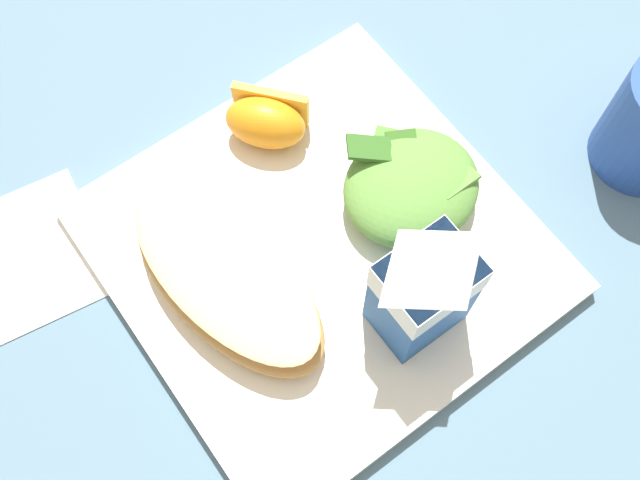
{
  "coord_description": "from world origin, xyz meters",
  "views": [
    {
      "loc": [
        0.12,
        0.17,
        0.52
      ],
      "look_at": [
        0.0,
        0.0,
        0.03
      ],
      "focal_mm": 42.63,
      "sensor_mm": 36.0,
      "label": 1
    }
  ],
  "objects_px": {
    "white_plate": "(320,250)",
    "milk_carton": "(425,287)",
    "cheesy_pizza_bread": "(227,279)",
    "green_salad_pile": "(411,186)",
    "orange_wedge_front": "(266,121)",
    "paper_napkin": "(22,259)"
  },
  "relations": [
    {
      "from": "paper_napkin",
      "to": "orange_wedge_front",
      "type": "bearing_deg",
      "value": 172.07
    },
    {
      "from": "cheesy_pizza_bread",
      "to": "milk_carton",
      "type": "xyz_separation_m",
      "value": [
        -0.09,
        0.09,
        0.04
      ]
    },
    {
      "from": "cheesy_pizza_bread",
      "to": "white_plate",
      "type": "bearing_deg",
      "value": 170.79
    },
    {
      "from": "green_salad_pile",
      "to": "paper_napkin",
      "type": "height_order",
      "value": "green_salad_pile"
    },
    {
      "from": "cheesy_pizza_bread",
      "to": "orange_wedge_front",
      "type": "relative_size",
      "value": 2.6
    },
    {
      "from": "white_plate",
      "to": "green_salad_pile",
      "type": "bearing_deg",
      "value": 173.66
    },
    {
      "from": "white_plate",
      "to": "cheesy_pizza_bread",
      "type": "xyz_separation_m",
      "value": [
        0.07,
        -0.01,
        0.03
      ]
    },
    {
      "from": "milk_carton",
      "to": "orange_wedge_front",
      "type": "xyz_separation_m",
      "value": [
        0.0,
        -0.18,
        -0.04
      ]
    },
    {
      "from": "green_salad_pile",
      "to": "milk_carton",
      "type": "height_order",
      "value": "milk_carton"
    },
    {
      "from": "white_plate",
      "to": "milk_carton",
      "type": "xyz_separation_m",
      "value": [
        -0.02,
        0.08,
        0.07
      ]
    },
    {
      "from": "orange_wedge_front",
      "to": "white_plate",
      "type": "bearing_deg",
      "value": 77.5
    },
    {
      "from": "cheesy_pizza_bread",
      "to": "orange_wedge_front",
      "type": "distance_m",
      "value": 0.12
    },
    {
      "from": "cheesy_pizza_bread",
      "to": "orange_wedge_front",
      "type": "height_order",
      "value": "orange_wedge_front"
    },
    {
      "from": "white_plate",
      "to": "paper_napkin",
      "type": "xyz_separation_m",
      "value": [
        0.18,
        -0.12,
        -0.01
      ]
    },
    {
      "from": "green_salad_pile",
      "to": "orange_wedge_front",
      "type": "relative_size",
      "value": 1.45
    },
    {
      "from": "green_salad_pile",
      "to": "paper_napkin",
      "type": "xyz_separation_m",
      "value": [
        0.25,
        -0.13,
        -0.03
      ]
    },
    {
      "from": "white_plate",
      "to": "paper_napkin",
      "type": "distance_m",
      "value": 0.22
    },
    {
      "from": "white_plate",
      "to": "orange_wedge_front",
      "type": "height_order",
      "value": "orange_wedge_front"
    },
    {
      "from": "cheesy_pizza_bread",
      "to": "green_salad_pile",
      "type": "height_order",
      "value": "green_salad_pile"
    },
    {
      "from": "paper_napkin",
      "to": "white_plate",
      "type": "bearing_deg",
      "value": 145.05
    },
    {
      "from": "cheesy_pizza_bread",
      "to": "paper_napkin",
      "type": "bearing_deg",
      "value": -46.11
    },
    {
      "from": "cheesy_pizza_bread",
      "to": "orange_wedge_front",
      "type": "xyz_separation_m",
      "value": [
        -0.09,
        -0.09,
        0.0
      ]
    }
  ]
}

